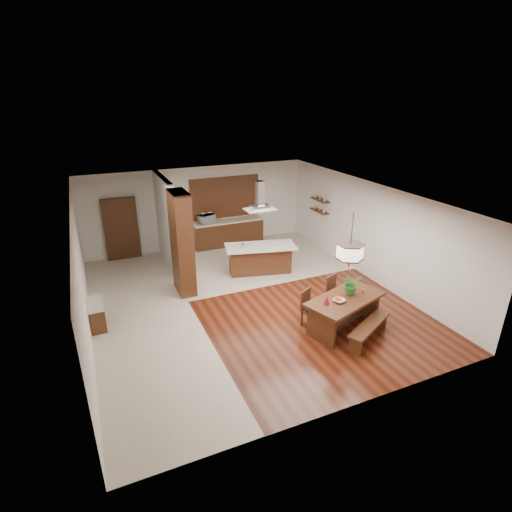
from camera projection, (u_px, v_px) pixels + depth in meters
name	position (u px, v px, depth m)	size (l,w,h in m)	color
room_shell	(245.00, 229.00, 10.21)	(9.00, 9.04, 2.92)	#3A150A
tile_hallway	(145.00, 320.00, 9.99)	(2.50, 9.00, 0.01)	beige
tile_kitchen	(252.00, 260.00, 13.58)	(5.50, 4.00, 0.01)	beige
soffit_band	(245.00, 197.00, 9.90)	(8.00, 9.00, 0.02)	#39200E
partition_pier	(182.00, 243.00, 10.95)	(0.45, 1.00, 2.90)	#331B0E
partition_stub	(166.00, 222.00, 12.73)	(0.18, 2.40, 2.90)	silver
hallway_console	(97.00, 315.00, 9.65)	(0.37, 0.88, 0.63)	#331B0E
hallway_doorway	(121.00, 229.00, 13.33)	(1.10, 0.20, 2.10)	#331B0E
rear_counter	(228.00, 233.00, 14.75)	(2.60, 0.62, 0.95)	#331B0E
kitchen_window	(225.00, 197.00, 14.48)	(2.60, 0.08, 1.50)	#AA6D33
shelf_lower	(319.00, 211.00, 14.10)	(0.26, 0.90, 0.04)	#331B0E
shelf_upper	(320.00, 200.00, 13.94)	(0.26, 0.90, 0.04)	#331B0E
dining_table	(345.00, 306.00, 9.47)	(2.17, 1.55, 0.82)	#331B0E
dining_bench	(369.00, 332.00, 9.14)	(1.53, 0.33, 0.43)	#331B0E
dining_chair_left	(312.00, 309.00, 9.64)	(0.41, 0.41, 0.92)	#331B0E
dining_chair_right	(337.00, 295.00, 10.23)	(0.43, 0.43, 0.97)	#331B0E
pendant_lantern	(351.00, 241.00, 8.84)	(0.64, 0.64, 1.31)	beige
foliage_plant	(351.00, 284.00, 9.49)	(0.47, 0.40, 0.52)	#2B6B23
fruit_bowl	(339.00, 301.00, 9.20)	(0.26, 0.26, 0.06)	beige
napkin_cone	(327.00, 300.00, 9.07)	(0.14, 0.14, 0.21)	#A00B1B
gold_ornament	(364.00, 291.00, 9.62)	(0.06, 0.06, 0.09)	gold
kitchen_island	(260.00, 258.00, 12.53)	(2.33, 1.42, 0.89)	#331B0E
range_hood	(260.00, 196.00, 11.76)	(0.90, 0.55, 0.87)	silver
island_cup	(274.00, 243.00, 12.39)	(0.13, 0.13, 0.10)	white
microwave	(206.00, 219.00, 14.20)	(0.57, 0.38, 0.31)	silver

